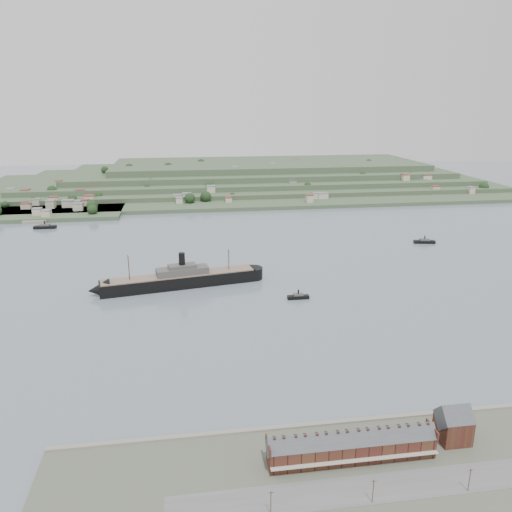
{
  "coord_description": "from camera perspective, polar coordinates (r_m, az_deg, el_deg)",
  "views": [
    {
      "loc": [
        -60.83,
        -298.15,
        113.42
      ],
      "look_at": [
        -11.76,
        30.0,
        10.92
      ],
      "focal_mm": 35.0,
      "sensor_mm": 36.0,
      "label": 1
    }
  ],
  "objects": [
    {
      "name": "ground",
      "position": [
        324.74,
        2.84,
        -3.3
      ],
      "size": [
        1400.0,
        1400.0,
        0.0
      ],
      "primitive_type": "plane",
      "color": "slate",
      "rests_on": "ground"
    },
    {
      "name": "near_shore",
      "position": [
        169.54,
        16.55,
        -25.21
      ],
      "size": [
        220.0,
        80.0,
        2.6
      ],
      "color": "#4C5142",
      "rests_on": "ground"
    },
    {
      "name": "terrace_row",
      "position": [
        175.71,
        10.87,
        -20.53
      ],
      "size": [
        55.6,
        9.8,
        11.07
      ],
      "color": "#471E19",
      "rests_on": "ground"
    },
    {
      "name": "gabled_building",
      "position": [
        192.02,
        21.63,
        -17.43
      ],
      "size": [
        10.4,
        10.18,
        14.09
      ],
      "color": "#471E19",
      "rests_on": "ground"
    },
    {
      "name": "far_peninsula",
      "position": [
        704.27,
        -1.19,
        8.87
      ],
      "size": [
        760.0,
        309.0,
        30.0
      ],
      "color": "#3D5337",
      "rests_on": "ground"
    },
    {
      "name": "steamship",
      "position": [
        322.59,
        -9.21,
        -2.71
      ],
      "size": [
        111.6,
        31.57,
        26.92
      ],
      "color": "black",
      "rests_on": "ground"
    },
    {
      "name": "tugboat",
      "position": [
        302.25,
        4.85,
        -4.64
      ],
      "size": [
        13.17,
        3.69,
        5.9
      ],
      "color": "black",
      "rests_on": "ground"
    },
    {
      "name": "ferry_west",
      "position": [
        508.22,
        -22.97,
        3.11
      ],
      "size": [
        20.24,
        5.89,
        7.56
      ],
      "color": "black",
      "rests_on": "ground"
    },
    {
      "name": "ferry_east",
      "position": [
        442.21,
        18.69,
        1.59
      ],
      "size": [
        17.99,
        7.81,
        6.53
      ],
      "color": "black",
      "rests_on": "ground"
    }
  ]
}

